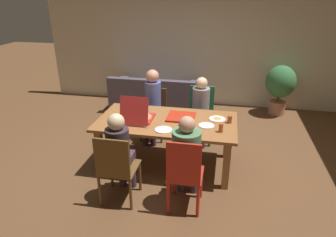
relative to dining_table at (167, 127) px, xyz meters
name	(u,v)px	position (x,y,z in m)	size (l,w,h in m)	color
ground_plane	(167,164)	(0.00, 0.00, -0.65)	(20.00, 20.00, 0.00)	brown
back_wall	(192,47)	(0.00, 2.91, 0.65)	(6.80, 0.12, 2.60)	beige
dining_table	(167,127)	(0.00, 0.00, 0.00)	(2.02, 1.07, 0.75)	#965F33
chair_0	(154,110)	(-0.42, 0.96, -0.14)	(0.43, 0.43, 0.89)	brown
person_0	(152,101)	(-0.42, 0.81, 0.09)	(0.28, 0.50, 1.27)	#442F44
chair_1	(116,166)	(-0.42, -1.01, -0.11)	(0.45, 0.45, 0.96)	brown
person_1	(120,149)	(-0.42, -0.84, 0.04)	(0.29, 0.46, 1.18)	#432D3C
chair_2	(185,173)	(0.41, -0.98, -0.12)	(0.42, 0.43, 0.98)	red
person_2	(187,154)	(0.41, -0.83, 0.06)	(0.34, 0.51, 1.21)	#3F3C45
chair_3	(201,112)	(0.41, 1.02, -0.14)	(0.45, 0.45, 0.95)	#266C3D
person_3	(200,106)	(0.41, 0.86, 0.03)	(0.29, 0.46, 1.17)	#322D40
pizza_box_0	(181,117)	(0.19, 0.13, 0.12)	(0.40, 0.40, 0.03)	#AF2714
pizza_box_1	(138,116)	(-0.41, -0.07, 0.16)	(0.40, 0.50, 0.42)	#AD2423
plate_0	(206,126)	(0.58, -0.08, 0.11)	(0.22, 0.22, 0.01)	white
plate_1	(163,130)	(0.02, -0.33, 0.11)	(0.24, 0.24, 0.01)	white
plate_2	(217,119)	(0.72, 0.18, 0.11)	(0.24, 0.24, 0.03)	white
drinking_glass_0	(221,128)	(0.79, -0.24, 0.16)	(0.06, 0.06, 0.12)	#B0532A
drinking_glass_1	(230,119)	(0.90, 0.09, 0.16)	(0.07, 0.07, 0.11)	#B14E29
couch	(155,98)	(-0.72, 2.21, -0.37)	(1.88, 0.91, 0.80)	#4D4453
potted_plant	(280,85)	(1.93, 2.49, 0.01)	(0.61, 0.61, 1.07)	#AA7159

